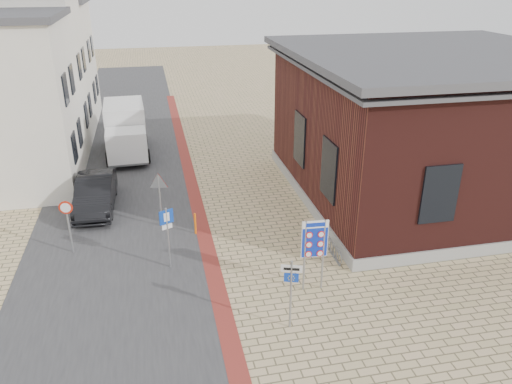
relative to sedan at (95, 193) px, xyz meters
name	(u,v)px	position (x,y,z in m)	size (l,w,h in m)	color
ground	(280,298)	(6.50, -8.38, -0.76)	(120.00, 120.00, 0.00)	tan
road_strip	(124,158)	(1.00, 6.62, -0.75)	(7.00, 60.00, 0.02)	#38383A
curb_strip	(192,186)	(4.50, 1.62, -0.74)	(0.60, 40.00, 0.02)	maroon
brick_building	(431,123)	(15.49, -1.38, 2.73)	(13.00, 13.00, 6.80)	gray
townhouse_mid	(19,73)	(-4.49, 9.62, 3.81)	(7.40, 6.40, 9.10)	white
townhouse_far	(39,62)	(-4.49, 15.62, 3.41)	(7.40, 6.40, 8.30)	white
bike_rack	(333,249)	(9.15, -6.18, -0.49)	(0.08, 1.80, 0.60)	slate
sedan	(95,193)	(0.00, 0.00, 0.00)	(1.60, 4.59, 1.51)	black
box_truck	(126,130)	(1.25, 7.20, 0.74)	(2.54, 5.62, 2.90)	slate
border_sign	(315,241)	(7.70, -8.09, 1.12)	(0.90, 0.11, 2.62)	gray
essen_sign	(291,284)	(6.40, -9.88, 0.80)	(0.62, 0.24, 2.36)	gray
parking_sign	(167,228)	(3.00, -5.71, 0.88)	(0.50, 0.25, 2.41)	gray
yield_sign	(159,187)	(2.84, -2.45, 1.08)	(0.85, 0.21, 2.41)	gray
speed_sign	(68,219)	(-0.62, -3.88, 0.70)	(0.52, 0.09, 2.21)	gray
bollard	(195,224)	(4.18, -3.38, -0.29)	(0.08, 0.08, 0.94)	orange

